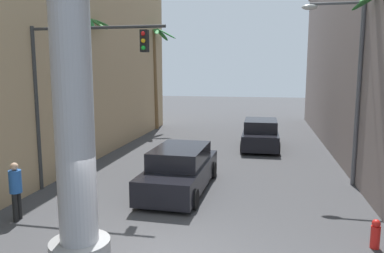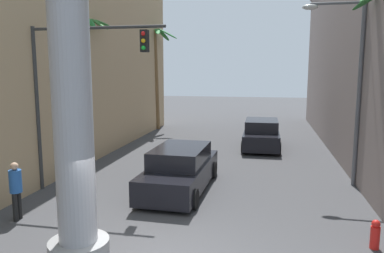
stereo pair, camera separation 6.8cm
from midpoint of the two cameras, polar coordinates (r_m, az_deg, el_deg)
name	(u,v)px [view 1 (the left image)]	position (r m, az deg, el deg)	size (l,w,h in m)	color
ground_plane	(216,159)	(18.09, 3.53, -5.00)	(86.97, 86.97, 0.00)	#424244
neon_sign_pole	(69,16)	(7.83, -18.42, 15.66)	(3.14, 1.26, 11.43)	#9E9EA3
street_lamp	(350,75)	(14.69, 22.78, 7.24)	(2.19, 0.28, 6.72)	#59595E
traffic_light_mast	(74,77)	(13.32, -17.73, 7.23)	(4.75, 0.32, 5.71)	#333333
car_lead	(180,170)	(13.38, -1.95, -6.59)	(2.09, 5.02, 1.56)	black
car_far	(260,134)	(20.94, 10.30, -1.20)	(2.04, 4.58, 1.56)	black
palm_tree_mid_left	(87,67)	(18.38, -15.88, 8.76)	(2.50, 2.50, 6.75)	brown
palm_tree_far_left	(155,68)	(27.08, -5.73, 8.80)	(2.68, 2.93, 7.20)	brown
pedestrian_curb_left	(16,187)	(11.77, -25.43, -8.33)	(0.37, 0.37, 1.68)	black
fire_hydrant	(375,234)	(10.27, 25.99, -14.51)	(0.22, 0.22, 0.72)	red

